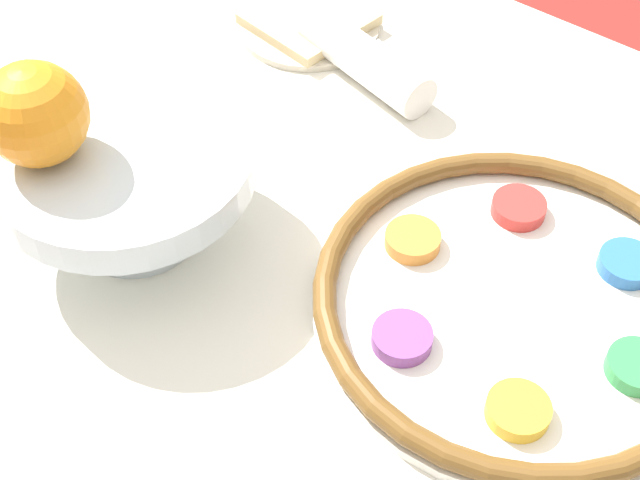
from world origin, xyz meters
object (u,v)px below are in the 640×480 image
object	(u,v)px
seder_plate	(518,301)
napkin_roll	(365,60)
fruit_stand	(125,168)
orange_fruit	(35,114)
bread_plate	(309,23)

from	to	relation	value
seder_plate	napkin_roll	xyz separation A→B (m)	(0.29, -0.17, 0.01)
fruit_stand	napkin_roll	distance (m)	0.31
seder_plate	fruit_stand	bearing A→B (deg)	23.08
orange_fruit	napkin_roll	distance (m)	0.38
seder_plate	bread_plate	world-z (taller)	seder_plate
bread_plate	fruit_stand	bearing A→B (deg)	102.61
fruit_stand	napkin_roll	world-z (taller)	fruit_stand
fruit_stand	orange_fruit	world-z (taller)	orange_fruit
napkin_roll	fruit_stand	bearing A→B (deg)	85.08
orange_fruit	fruit_stand	bearing A→B (deg)	-135.31
seder_plate	orange_fruit	distance (m)	0.42
bread_plate	napkin_roll	distance (m)	0.11
fruit_stand	orange_fruit	size ratio (longest dim) A/B	2.62
orange_fruit	seder_plate	bearing A→B (deg)	-153.75
fruit_stand	napkin_roll	xyz separation A→B (m)	(-0.03, -0.31, -0.06)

